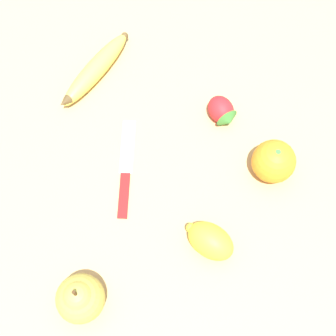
% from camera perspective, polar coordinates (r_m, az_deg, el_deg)
% --- Properties ---
extents(ground_plane, '(3.00, 3.00, 0.00)m').
position_cam_1_polar(ground_plane, '(0.81, -4.64, -0.23)').
color(ground_plane, tan).
extents(banana, '(0.20, 0.05, 0.04)m').
position_cam_1_polar(banana, '(0.90, -8.88, 11.76)').
color(banana, '#DBCC4C').
rests_on(banana, ground_plane).
extents(orange, '(0.07, 0.07, 0.07)m').
position_cam_1_polar(orange, '(0.79, 12.75, 0.79)').
color(orange, orange).
rests_on(orange, ground_plane).
extents(pear, '(0.07, 0.07, 0.09)m').
position_cam_1_polar(pear, '(0.72, -10.67, -15.33)').
color(pear, '#B7AD47').
rests_on(pear, ground_plane).
extents(strawberry, '(0.06, 0.07, 0.04)m').
position_cam_1_polar(strawberry, '(0.84, 6.62, 6.87)').
color(strawberry, red).
rests_on(strawberry, ground_plane).
extents(lemon, '(0.06, 0.09, 0.05)m').
position_cam_1_polar(lemon, '(0.74, 5.17, -8.82)').
color(lemon, yellow).
rests_on(lemon, ground_plane).
extents(paring_knife, '(0.16, 0.12, 0.01)m').
position_cam_1_polar(paring_knife, '(0.81, -5.18, -0.34)').
color(paring_knife, silver).
rests_on(paring_knife, ground_plane).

